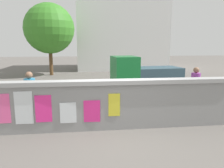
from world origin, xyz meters
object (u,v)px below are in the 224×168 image
object	(u,v)px
person_walking	(30,91)
person_bystander	(195,84)
bicycle_far	(160,103)
bicycle_near	(108,105)
tree_roadside	(49,29)
motorcycle	(69,90)
auto_rickshaw_truck	(143,74)

from	to	relation	value
person_walking	person_bystander	world-z (taller)	same
bicycle_far	person_bystander	world-z (taller)	person_bystander
bicycle_near	tree_roadside	xyz separation A→B (m)	(-3.51, 10.47, 3.27)
motorcycle	person_bystander	xyz separation A→B (m)	(4.88, -1.95, 0.52)
person_walking	person_bystander	bearing A→B (deg)	6.16
person_walking	tree_roadside	distance (m)	11.17
bicycle_far	person_walking	world-z (taller)	person_walking
motorcycle	tree_roadside	world-z (taller)	tree_roadside
bicycle_far	tree_roadside	world-z (taller)	tree_roadside
auto_rickshaw_truck	bicycle_near	xyz separation A→B (m)	(-2.20, -3.69, -0.54)
auto_rickshaw_truck	person_walking	distance (m)	6.21
person_walking	tree_roadside	size ratio (longest dim) A/B	0.29
motorcycle	bicycle_far	world-z (taller)	bicycle_far
bicycle_far	person_walking	bearing A→B (deg)	-176.22
person_walking	tree_roadside	xyz separation A→B (m)	(-0.98, 10.81, 2.64)
tree_roadside	auto_rickshaw_truck	bearing A→B (deg)	-49.92
bicycle_near	tree_roadside	size ratio (longest dim) A/B	0.30
motorcycle	auto_rickshaw_truck	bearing A→B (deg)	21.15
bicycle_far	person_bystander	distance (m)	1.64
tree_roadside	motorcycle	bearing A→B (deg)	-76.54
motorcycle	bicycle_far	bearing A→B (deg)	-33.95
bicycle_near	person_bystander	bearing A→B (deg)	5.01
auto_rickshaw_truck	person_bystander	xyz separation A→B (m)	(1.14, -3.39, 0.09)
person_bystander	tree_roadside	bearing A→B (deg)	123.93
motorcycle	bicycle_near	distance (m)	2.72
person_bystander	tree_roadside	distance (m)	12.54
bicycle_near	motorcycle	bearing A→B (deg)	124.48
bicycle_far	auto_rickshaw_truck	bearing A→B (deg)	84.85
motorcycle	tree_roadside	bearing A→B (deg)	103.46
bicycle_near	person_walking	world-z (taller)	person_walking
bicycle_far	person_walking	xyz separation A→B (m)	(-4.39, -0.29, 0.62)
motorcycle	tree_roadside	size ratio (longest dim) A/B	0.34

